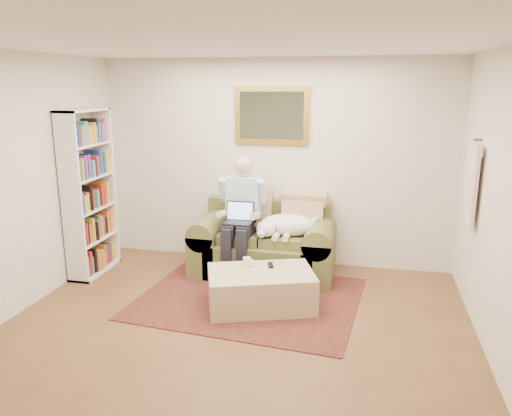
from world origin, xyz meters
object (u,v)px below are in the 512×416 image
(laptop, at_px, (239,217))
(bookshelf, at_px, (89,193))
(coffee_mug, at_px, (247,262))
(ottoman, at_px, (261,289))
(seated_man, at_px, (240,218))
(sleeping_dog, at_px, (288,225))
(sofa, at_px, (264,250))

(laptop, bearing_deg, bookshelf, -173.41)
(coffee_mug, bearing_deg, ottoman, -33.88)
(coffee_mug, relative_size, bookshelf, 0.05)
(seated_man, relative_size, sleeping_dog, 2.04)
(laptop, relative_size, bookshelf, 0.17)
(sofa, xyz_separation_m, seated_man, (-0.26, -0.16, 0.42))
(laptop, relative_size, coffee_mug, 3.32)
(seated_man, height_order, ottoman, seated_man)
(laptop, bearing_deg, coffee_mug, -68.21)
(sleeping_dog, distance_m, bookshelf, 2.43)
(sofa, height_order, ottoman, sofa)
(seated_man, bearing_deg, coffee_mug, -70.10)
(coffee_mug, height_order, bookshelf, bookshelf)
(laptop, bearing_deg, seated_man, 90.00)
(sofa, height_order, laptop, laptop)
(sofa, distance_m, seated_man, 0.52)
(laptop, xyz_separation_m, sleeping_dog, (0.56, 0.14, -0.10))
(coffee_mug, bearing_deg, laptop, 111.79)
(coffee_mug, bearing_deg, sleeping_dog, 68.02)
(seated_man, height_order, sleeping_dog, seated_man)
(seated_man, height_order, laptop, seated_man)
(sofa, relative_size, sleeping_dog, 2.43)
(coffee_mug, xyz_separation_m, bookshelf, (-2.07, 0.42, 0.56))
(laptop, distance_m, sleeping_dog, 0.59)
(sleeping_dog, height_order, ottoman, sleeping_dog)
(sofa, distance_m, laptop, 0.57)
(laptop, relative_size, sleeping_dog, 0.47)
(seated_man, relative_size, coffee_mug, 14.41)
(sofa, relative_size, laptop, 5.15)
(seated_man, distance_m, sleeping_dog, 0.57)
(seated_man, bearing_deg, sofa, 31.45)
(seated_man, xyz_separation_m, bookshelf, (-1.81, -0.28, 0.28))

